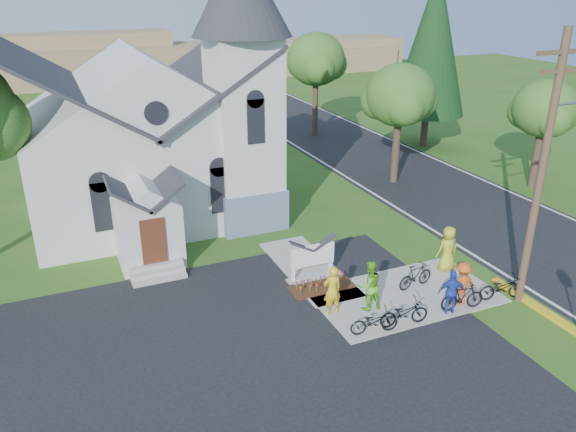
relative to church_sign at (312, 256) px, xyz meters
name	(u,v)px	position (x,y,z in m)	size (l,w,h in m)	color
ground	(378,310)	(1.20, -3.20, -1.03)	(120.00, 120.00, 0.00)	#2B5B1A
parking_lot	(211,395)	(-5.80, -5.20, -1.02)	(20.00, 16.00, 0.02)	black
road	(387,165)	(11.20, 11.80, -1.02)	(8.00, 90.00, 0.02)	black
sidewalk	(405,295)	(2.70, -2.70, -1.00)	(7.00, 4.00, 0.05)	#AAA49A
church	(152,115)	(-4.28, 9.28, 4.22)	(12.35, 12.00, 13.00)	silver
church_sign	(312,256)	(0.00, 0.00, 0.00)	(2.20, 0.40, 1.70)	#AAA49A
flower_bed	(322,287)	(0.00, -0.90, -0.99)	(2.60, 1.10, 0.07)	#391B0F
utility_pole	(544,165)	(6.56, -4.70, 4.38)	(3.45, 0.28, 10.00)	#4B3325
tree_road_near	(400,96)	(9.70, 8.80, 4.18)	(4.00, 4.00, 7.05)	#37261E
tree_road_mid	(316,60)	(10.20, 20.80, 4.75)	(4.40, 4.40, 7.80)	#37261E
tree_road_far	(545,109)	(16.70, 4.80, 3.61)	(3.60, 3.60, 6.30)	#37261E
conifer	(433,42)	(16.20, 14.80, 6.36)	(5.20, 5.20, 12.40)	#37261E
distant_hills	(159,61)	(4.56, 53.13, 1.15)	(61.00, 10.00, 5.60)	olive
cyclist_0	(332,290)	(-0.50, -2.70, -0.03)	(0.69, 0.45, 1.89)	gold
bike_0	(374,321)	(0.25, -4.40, -0.53)	(0.60, 1.72, 0.90)	black
cyclist_1	(369,285)	(0.88, -2.98, 0.00)	(0.95, 0.74, 1.95)	#5AAF20
bike_1	(415,276)	(3.39, -2.36, -0.48)	(0.47, 1.66, 1.00)	black
cyclist_2	(452,292)	(3.49, -4.40, -0.13)	(0.99, 0.41, 1.68)	#243EB5
bike_2	(404,313)	(1.46, -4.40, -0.49)	(0.64, 1.84, 0.96)	black
cyclist_3	(462,283)	(4.25, -4.04, -0.13)	(1.10, 0.63, 1.70)	#D44D17
bike_3	(462,297)	(4.01, -4.40, -0.46)	(0.49, 1.73, 1.04)	black
cyclist_4	(448,249)	(5.44, -1.66, 0.01)	(0.96, 0.63, 1.97)	#A7B121
bike_4	(502,288)	(5.90, -4.40, -0.50)	(0.64, 1.83, 0.96)	black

